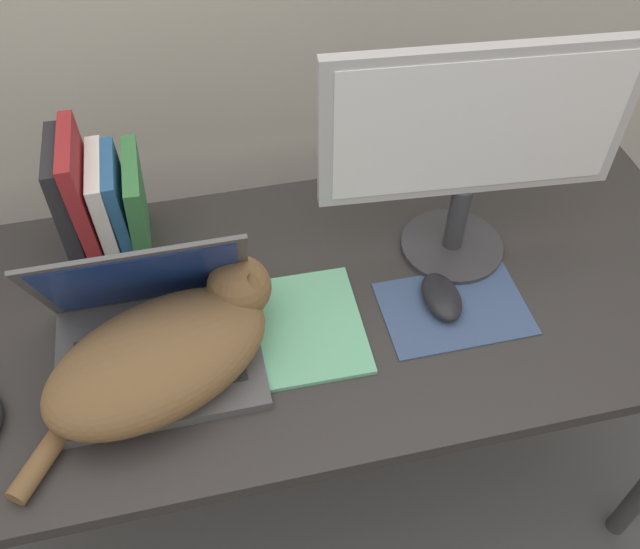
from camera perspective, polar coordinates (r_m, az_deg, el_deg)
The scene contains 8 objects.
desk at distance 1.25m, azimuth -0.12°, elevation -4.38°, with size 1.48×0.64×0.74m.
laptop at distance 1.11m, azimuth -13.75°, elevation -4.89°, with size 0.33×0.26×0.25m.
cat at distance 1.06m, azimuth -12.78°, elevation -6.39°, with size 0.43×0.33×0.15m.
external_monitor at distance 1.14m, azimuth 12.73°, elevation 10.59°, with size 0.50×0.19×0.41m.
mousepad at distance 1.20m, azimuth 11.22°, elevation -2.83°, with size 0.25×0.17×0.00m.
computer_mouse at distance 1.19m, azimuth 10.20°, elevation -1.85°, with size 0.06×0.11×0.03m.
book_row at distance 1.25m, azimuth -17.94°, elevation 5.51°, with size 0.14×0.17×0.26m.
notepad at distance 1.15m, azimuth -0.88°, elevation -4.32°, with size 0.18×0.23×0.01m.
Camera 1 is at (-0.16, -0.43, 1.66)m, focal length 38.00 mm.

